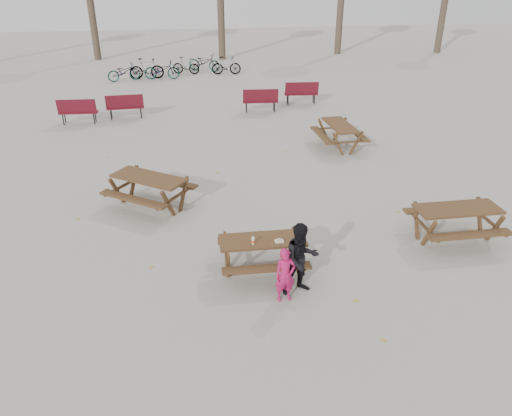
{
  "coord_description": "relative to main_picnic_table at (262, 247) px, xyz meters",
  "views": [
    {
      "loc": [
        -1.35,
        -8.83,
        6.03
      ],
      "look_at": [
        0.0,
        1.0,
        1.0
      ],
      "focal_mm": 35.0,
      "sensor_mm": 36.0,
      "label": 1
    }
  ],
  "objects": [
    {
      "name": "bicycle_row",
      "position": [
        -2.08,
        19.74,
        -0.09
      ],
      "size": [
        7.34,
        3.28,
        1.1
      ],
      "color": "black",
      "rests_on": "ground"
    },
    {
      "name": "food_tray",
      "position": [
        0.32,
        -0.16,
        0.21
      ],
      "size": [
        0.18,
        0.11,
        0.03
      ],
      "primitive_type": "cube",
      "color": "silver",
      "rests_on": "main_picnic_table"
    },
    {
      "name": "picnic_table_east",
      "position": [
        4.67,
        0.69,
        -0.17
      ],
      "size": [
        1.97,
        1.6,
        0.84
      ],
      "primitive_type": null,
      "rotation": [
        0.0,
        0.0,
        0.02
      ],
      "color": "#3A2515",
      "rests_on": "ground"
    },
    {
      "name": "picnic_table_far",
      "position": [
        3.79,
        7.29,
        -0.17
      ],
      "size": [
        1.65,
        2.0,
        0.82
      ],
      "primitive_type": null,
      "rotation": [
        0.0,
        0.0,
        1.63
      ],
      "color": "#3A2515",
      "rests_on": "ground"
    },
    {
      "name": "picnic_table_north",
      "position": [
        -2.51,
        3.43,
        -0.15
      ],
      "size": [
        2.58,
        2.49,
        0.87
      ],
      "primitive_type": null,
      "rotation": [
        0.0,
        0.0,
        -0.62
      ],
      "color": "#3A2515",
      "rests_on": "ground"
    },
    {
      "name": "ground",
      "position": [
        0.0,
        0.0,
        -0.59
      ],
      "size": [
        80.0,
        80.0,
        0.0
      ],
      "primitive_type": "plane",
      "color": "gray",
      "rests_on": "ground"
    },
    {
      "name": "adult",
      "position": [
        0.64,
        -0.82,
        0.17
      ],
      "size": [
        0.85,
        0.72,
        1.52
      ],
      "primitive_type": "imported",
      "rotation": [
        0.0,
        0.0,
        0.22
      ],
      "color": "black",
      "rests_on": "ground"
    },
    {
      "name": "main_picnic_table",
      "position": [
        0.0,
        0.0,
        0.0
      ],
      "size": [
        1.8,
        1.45,
        0.78
      ],
      "color": "#3A2515",
      "rests_on": "ground"
    },
    {
      "name": "fallen_leaves",
      "position": [
        0.5,
        2.5,
        -0.58
      ],
      "size": [
        11.0,
        11.0,
        0.01
      ],
      "primitive_type": null,
      "color": "#AB9029",
      "rests_on": "ground"
    },
    {
      "name": "park_bench_row",
      "position": [
        -1.06,
        12.1,
        -0.07
      ],
      "size": [
        11.01,
        2.27,
        1.03
      ],
      "color": "maroon",
      "rests_on": "ground"
    },
    {
      "name": "soda_bottle",
      "position": [
        -0.22,
        -0.16,
        0.26
      ],
      "size": [
        0.07,
        0.07,
        0.17
      ],
      "color": "silver",
      "rests_on": "main_picnic_table"
    },
    {
      "name": "bread_roll",
      "position": [
        0.32,
        -0.16,
        0.25
      ],
      "size": [
        0.14,
        0.06,
        0.05
      ],
      "primitive_type": "ellipsoid",
      "color": "tan",
      "rests_on": "food_tray"
    },
    {
      "name": "child",
      "position": [
        0.28,
        -1.05,
        -0.02
      ],
      "size": [
        0.45,
        0.33,
        1.13
      ],
      "primitive_type": "imported",
      "rotation": [
        0.0,
        0.0,
        0.15
      ],
      "color": "#B61652",
      "rests_on": "ground"
    }
  ]
}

